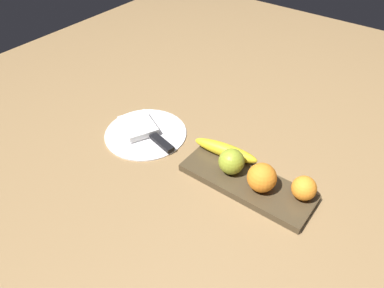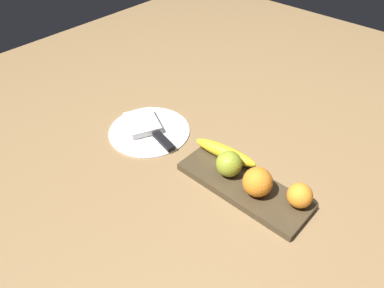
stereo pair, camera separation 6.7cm
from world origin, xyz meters
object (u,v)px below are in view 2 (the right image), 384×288
Objects in this scene: apple at (229,164)px; banana at (225,152)px; fruit_tray at (243,186)px; dinner_plate at (149,130)px; knife at (161,138)px; orange_near_apple at (300,195)px; folded_napkin at (142,123)px; orange_near_banana at (258,182)px.

apple is 0.37× the size of banana.
dinner_plate is (0.35, -0.00, -0.01)m from fruit_tray.
fruit_tray is 1.92× the size of knife.
apple is at bearing 8.88° from orange_near_apple.
banana is 0.29m from folded_napkin.
orange_near_banana is at bearing 174.17° from fruit_tray.
orange_near_banana reaches higher than folded_napkin.
apple is at bearing -163.84° from knife.
orange_near_banana reaches higher than knife.
folded_napkin reaches higher than dinner_plate.
orange_near_apple reaches higher than folded_napkin.
folded_napkin is 0.65× the size of knife.
knife is at bearing 173.47° from folded_napkin.
dinner_plate is at bearing -0.00° from fruit_tray.
fruit_tray is 0.06m from orange_near_banana.
banana reaches higher than folded_napkin.
dinner_plate is 0.06m from knife.
apple is 0.38× the size of knife.
apple reaches higher than fruit_tray.
orange_near_banana is at bearing 20.55° from orange_near_apple.
fruit_tray is 0.29m from knife.
folded_napkin is at bearing 0.00° from fruit_tray.
orange_near_banana is (-0.09, 0.01, 0.00)m from apple.
fruit_tray is at bearing -164.86° from knife.
fruit_tray is 0.38m from folded_napkin.
orange_near_apple is 0.51× the size of folded_napkin.
fruit_tray reaches higher than dinner_plate.
fruit_tray is 2.95× the size of folded_napkin.
apple reaches higher than knife.
orange_near_banana reaches higher than banana.
orange_near_apple is at bearing -166.92° from fruit_tray.
orange_near_apple is at bearing -176.52° from folded_napkin.
folded_napkin is at bearing 3.48° from orange_near_apple.
orange_near_apple is at bearing -176.30° from dinner_plate.
banana reaches higher than dinner_plate.
apple reaches higher than banana.
banana is (0.09, -0.04, 0.03)m from fruit_tray.
knife is at bearing 2.11° from fruit_tray.
orange_near_apple reaches higher than knife.
banana is at bearing -151.21° from knife.
orange_near_apple is 0.33× the size of knife.
apple reaches higher than dinner_plate.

